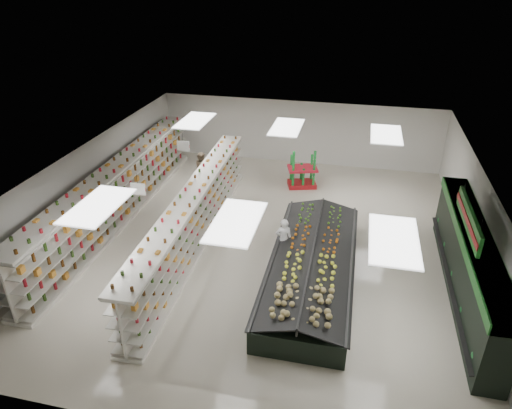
% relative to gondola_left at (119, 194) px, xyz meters
% --- Properties ---
extents(floor, '(16.00, 16.00, 0.00)m').
position_rel_gondola_left_xyz_m(floor, '(6.11, -0.58, -1.03)').
color(floor, beige).
rests_on(floor, ground).
extents(ceiling, '(14.00, 16.00, 0.02)m').
position_rel_gondola_left_xyz_m(ceiling, '(6.11, -0.58, 2.17)').
color(ceiling, white).
rests_on(ceiling, wall_back).
extents(wall_back, '(14.00, 0.02, 3.20)m').
position_rel_gondola_left_xyz_m(wall_back, '(6.11, 7.42, 0.57)').
color(wall_back, silver).
rests_on(wall_back, floor).
extents(wall_front, '(14.00, 0.02, 3.20)m').
position_rel_gondola_left_xyz_m(wall_front, '(6.11, -8.58, 0.57)').
color(wall_front, silver).
rests_on(wall_front, floor).
extents(wall_left, '(0.02, 16.00, 3.20)m').
position_rel_gondola_left_xyz_m(wall_left, '(-0.89, -0.58, 0.57)').
color(wall_left, silver).
rests_on(wall_left, floor).
extents(wall_right, '(0.02, 16.00, 3.20)m').
position_rel_gondola_left_xyz_m(wall_right, '(13.11, -0.58, 0.57)').
color(wall_right, silver).
rests_on(wall_right, floor).
extents(produce_wall_case, '(0.93, 8.00, 2.20)m').
position_rel_gondola_left_xyz_m(produce_wall_case, '(12.64, -2.08, 0.21)').
color(produce_wall_case, black).
rests_on(produce_wall_case, floor).
extents(aisle_sign_near, '(0.52, 0.06, 0.75)m').
position_rel_gondola_left_xyz_m(aisle_sign_near, '(2.31, -2.58, 1.72)').
color(aisle_sign_near, white).
rests_on(aisle_sign_near, ceiling).
extents(aisle_sign_far, '(0.52, 0.06, 0.75)m').
position_rel_gondola_left_xyz_m(aisle_sign_far, '(2.31, 1.42, 1.72)').
color(aisle_sign_far, white).
rests_on(aisle_sign_far, ceiling).
extents(hortifruti_banner, '(0.12, 3.20, 0.95)m').
position_rel_gondola_left_xyz_m(hortifruti_banner, '(12.35, -2.08, 1.62)').
color(hortifruti_banner, '#1C6A22').
rests_on(hortifruti_banner, ceiling).
extents(gondola_left, '(1.18, 13.00, 2.25)m').
position_rel_gondola_left_xyz_m(gondola_left, '(0.00, 0.00, 0.00)').
color(gondola_left, white).
rests_on(gondola_left, floor).
extents(gondola_center, '(1.31, 11.93, 2.06)m').
position_rel_gondola_left_xyz_m(gondola_center, '(3.55, -1.05, -0.09)').
color(gondola_center, white).
rests_on(gondola_center, floor).
extents(produce_island, '(2.73, 7.46, 1.11)m').
position_rel_gondola_left_xyz_m(produce_island, '(7.98, -2.30, -0.53)').
color(produce_island, black).
rests_on(produce_island, floor).
extents(soda_endcap, '(1.51, 1.23, 1.68)m').
position_rel_gondola_left_xyz_m(soda_endcap, '(6.73, 4.55, -0.22)').
color(soda_endcap, '#B4141B').
rests_on(soda_endcap, floor).
extents(shopper_main, '(0.66, 0.53, 1.57)m').
position_rel_gondola_left_xyz_m(shopper_main, '(6.89, -1.44, -0.25)').
color(shopper_main, silver).
rests_on(shopper_main, floor).
extents(shopper_background, '(0.63, 0.85, 1.57)m').
position_rel_gondola_left_xyz_m(shopper_background, '(2.18, 3.77, -0.25)').
color(shopper_background, tan).
rests_on(shopper_background, floor).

